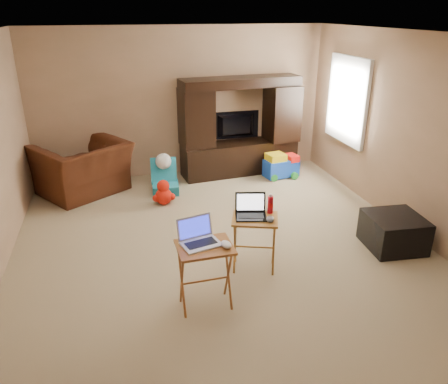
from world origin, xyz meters
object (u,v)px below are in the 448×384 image
object	(u,v)px
push_toy	(281,165)
mouse_right	(270,219)
tray_table_left	(205,277)
laptop_right	(251,207)
television	(237,126)
water_bottle	(270,205)
mouse_left	(226,244)
recliner	(83,169)
child_rocker	(165,177)
tray_table_right	(254,244)
ottoman	(394,232)
laptop_left	(201,234)
plush_toy	(163,192)
entertainment_center	(240,127)

from	to	relation	value
push_toy	mouse_right	bearing A→B (deg)	-124.01
tray_table_left	laptop_right	bearing A→B (deg)	39.49
television	water_bottle	size ratio (longest dim) A/B	4.34
water_bottle	mouse_left	bearing A→B (deg)	-135.18
television	mouse_left	distance (m)	4.06
recliner	tray_table_left	distance (m)	3.54
child_rocker	tray_table_right	distance (m)	2.56
television	recliner	world-z (taller)	television
television	recliner	bearing A→B (deg)	10.14
ottoman	mouse_right	size ratio (longest dim) A/B	4.93
tray_table_right	water_bottle	world-z (taller)	water_bottle
push_toy	laptop_left	bearing A→B (deg)	-133.24
plush_toy	push_toy	size ratio (longest dim) A/B	0.66
television	child_rocker	size ratio (longest dim) A/B	1.56
push_toy	water_bottle	distance (m)	2.88
laptop_left	mouse_left	world-z (taller)	laptop_left
recliner	ottoman	distance (m)	4.64
plush_toy	mouse_right	distance (m)	2.37
television	laptop_left	xyz separation A→B (m)	(-1.43, -3.78, -0.01)
plush_toy	tray_table_right	world-z (taller)	tray_table_right
recliner	mouse_left	distance (m)	3.69
television	water_bottle	distance (m)	3.24
television	laptop_right	bearing A→B (deg)	76.24
child_rocker	tray_table_left	xyz separation A→B (m)	(0.01, -2.99, 0.07)
child_rocker	tray_table_right	xyz separation A→B (m)	(0.68, -2.47, 0.05)
tray_table_left	mouse_right	xyz separation A→B (m)	(0.80, 0.41, 0.33)
tray_table_left	child_rocker	bearing A→B (deg)	88.71
television	tray_table_right	xyz separation A→B (m)	(-0.73, -3.28, -0.49)
child_rocker	tray_table_right	world-z (taller)	tray_table_right
mouse_right	tray_table_left	bearing A→B (deg)	-153.08
television	push_toy	size ratio (longest dim) A/B	1.43
tray_table_left	mouse_right	world-z (taller)	mouse_right
recliner	laptop_left	world-z (taller)	laptop_left
television	push_toy	xyz separation A→B (m)	(0.64, -0.61, -0.58)
television	laptop_left	bearing A→B (deg)	68.78
tray_table_right	child_rocker	bearing A→B (deg)	125.17
entertainment_center	laptop_right	xyz separation A→B (m)	(-0.77, -3.06, -0.08)
push_toy	ottoman	world-z (taller)	push_toy
push_toy	laptop_right	bearing A→B (deg)	-128.07
ottoman	tray_table_right	size ratio (longest dim) A/B	1.00
ottoman	laptop_right	xyz separation A→B (m)	(-1.86, -0.02, 0.55)
entertainment_center	push_toy	distance (m)	0.98
plush_toy	water_bottle	world-z (taller)	water_bottle
child_rocker	laptop_right	size ratio (longest dim) A/B	1.64
plush_toy	push_toy	distance (m)	2.23
tray_table_right	laptop_left	size ratio (longest dim) A/B	1.80
laptop_left	water_bottle	world-z (taller)	laptop_left
mouse_right	ottoman	bearing A→B (deg)	5.42
entertainment_center	mouse_right	xyz separation A→B (m)	(-0.60, -3.20, -0.18)
recliner	child_rocker	world-z (taller)	recliner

